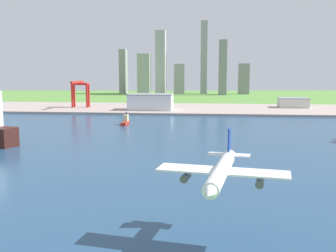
# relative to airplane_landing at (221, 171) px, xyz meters

# --- Properties ---
(ground_plane) EXTENTS (2400.00, 2400.00, 0.00)m
(ground_plane) POSITION_rel_airplane_landing_xyz_m (-17.37, 214.08, -22.80)
(ground_plane) COLOR #588C3B
(water_bay) EXTENTS (840.00, 360.00, 0.15)m
(water_bay) POSITION_rel_airplane_landing_xyz_m (-17.37, 154.08, -22.72)
(water_bay) COLOR navy
(water_bay) RESTS_ON ground
(industrial_pier) EXTENTS (840.00, 140.00, 2.50)m
(industrial_pier) POSITION_rel_airplane_landing_xyz_m (-17.37, 404.08, -21.55)
(industrial_pier) COLOR #A6948C
(industrial_pier) RESTS_ON ground
(airplane_landing) EXTENTS (38.70, 44.88, 13.67)m
(airplane_landing) POSITION_rel_airplane_landing_xyz_m (0.00, 0.00, 0.00)
(airplane_landing) COLOR white
(tugboat_small) EXTENTS (4.84, 18.16, 11.69)m
(tugboat_small) POSITION_rel_airplane_landing_xyz_m (-82.41, 252.72, -19.28)
(tugboat_small) COLOR #B22D1E
(tugboat_small) RESTS_ON water_bay
(port_crane_red) EXTENTS (22.36, 45.70, 34.88)m
(port_crane_red) POSITION_rel_airplane_landing_xyz_m (-173.89, 393.78, 4.97)
(port_crane_red) COLOR red
(port_crane_red) RESTS_ON industrial_pier
(warehouse_main) EXTENTS (54.92, 32.12, 19.70)m
(warehouse_main) POSITION_rel_airplane_landing_xyz_m (-76.59, 373.06, -10.42)
(warehouse_main) COLOR silver
(warehouse_main) RESTS_ON industrial_pier
(warehouse_annex) EXTENTS (38.05, 25.66, 12.79)m
(warehouse_annex) POSITION_rel_airplane_landing_xyz_m (105.83, 422.89, -13.88)
(warehouse_annex) COLOR silver
(warehouse_annex) RESTS_ON industrial_pier
(distant_skyline) EXTENTS (282.38, 64.47, 156.66)m
(distant_skyline) POSITION_rel_airplane_landing_xyz_m (-81.18, 737.76, 32.40)
(distant_skyline) COLOR gray
(distant_skyline) RESTS_ON ground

